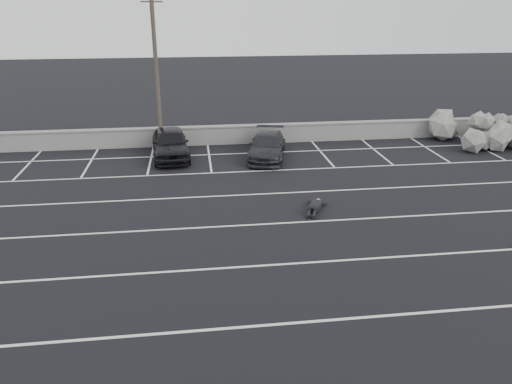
{
  "coord_description": "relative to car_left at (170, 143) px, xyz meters",
  "views": [
    {
      "loc": [
        -2.79,
        -13.39,
        7.7
      ],
      "look_at": [
        -0.57,
        3.72,
        1.0
      ],
      "focal_mm": 35.0,
      "sensor_mm": 36.0,
      "label": 1
    }
  ],
  "objects": [
    {
      "name": "ground",
      "position": [
        3.97,
        -11.78,
        -0.76
      ],
      "size": [
        120.0,
        120.0,
        0.0
      ],
      "primitive_type": "plane",
      "color": "black",
      "rests_on": "ground"
    },
    {
      "name": "seawall",
      "position": [
        3.97,
        2.22,
        -0.21
      ],
      "size": [
        50.0,
        0.45,
        1.06
      ],
      "color": "gray",
      "rests_on": "ground"
    },
    {
      "name": "stall_lines",
      "position": [
        3.89,
        -7.37,
        -0.76
      ],
      "size": [
        36.0,
        20.05,
        0.01
      ],
      "color": "silver",
      "rests_on": "ground"
    },
    {
      "name": "car_left",
      "position": [
        0.0,
        0.0,
        0.0
      ],
      "size": [
        2.16,
        4.61,
        1.52
      ],
      "primitive_type": "imported",
      "rotation": [
        0.0,
        0.0,
        0.08
      ],
      "color": "black",
      "rests_on": "ground"
    },
    {
      "name": "car_right",
      "position": [
        4.94,
        -0.7,
        -0.13
      ],
      "size": [
        2.7,
        4.63,
        1.26
      ],
      "primitive_type": "imported",
      "rotation": [
        0.0,
        0.0,
        -0.23
      ],
      "color": "black",
      "rests_on": "ground"
    },
    {
      "name": "utility_pole",
      "position": [
        -0.53,
        1.42,
        3.34
      ],
      "size": [
        1.08,
        0.22,
        8.1
      ],
      "color": "#4C4238",
      "rests_on": "ground"
    },
    {
      "name": "trash_bin",
      "position": [
        15.71,
        1.82,
        -0.28
      ],
      "size": [
        0.64,
        0.64,
        0.94
      ],
      "rotation": [
        0.0,
        0.0,
        0.03
      ],
      "color": "#272629",
      "rests_on": "ground"
    },
    {
      "name": "riprap_pile",
      "position": [
        17.5,
        0.39,
        -0.18
      ],
      "size": [
        6.22,
        4.98,
        1.58
      ],
      "color": "gray",
      "rests_on": "ground"
    },
    {
      "name": "person",
      "position": [
        5.86,
        -7.54,
        -0.54
      ],
      "size": [
        2.51,
        2.84,
        0.44
      ],
      "primitive_type": null,
      "rotation": [
        0.0,
        0.0,
        -0.43
      ],
      "color": "black",
      "rests_on": "ground"
    }
  ]
}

